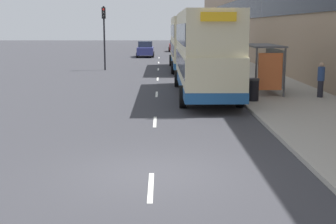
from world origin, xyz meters
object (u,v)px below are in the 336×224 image
(pedestrian_1, at_px, (234,69))
(litter_bin, at_px, (253,89))
(car_0, at_px, (176,46))
(car_1, at_px, (145,49))
(double_decker_bus_near, at_px, (205,52))
(pedestrian_at_shelter, at_px, (321,79))
(bus_shelter, at_px, (267,59))
(double_decker_bus_ahead, at_px, (187,42))
(traffic_light_far_kerb, at_px, (104,28))

(pedestrian_1, xyz_separation_m, litter_bin, (-0.29, -7.78, -0.27))
(car_0, distance_m, car_1, 12.63)
(double_decker_bus_near, bearing_deg, pedestrian_at_shelter, -14.14)
(double_decker_bus_near, xyz_separation_m, litter_bin, (2.08, -2.45, -1.62))
(bus_shelter, bearing_deg, litter_bin, -113.43)
(double_decker_bus_ahead, bearing_deg, bus_shelter, -77.05)
(double_decker_bus_near, xyz_separation_m, traffic_light_far_kerb, (-6.88, 14.64, 1.19))
(double_decker_bus_ahead, distance_m, pedestrian_at_shelter, 17.32)
(double_decker_bus_ahead, xyz_separation_m, traffic_light_far_kerb, (-6.83, -0.28, 1.19))
(litter_bin, bearing_deg, double_decker_bus_ahead, 96.97)
(pedestrian_1, bearing_deg, litter_bin, -92.13)
(bus_shelter, height_order, double_decker_bus_near, double_decker_bus_near)
(car_1, bearing_deg, traffic_light_far_kerb, 80.59)
(bus_shelter, distance_m, pedestrian_1, 5.13)
(double_decker_bus_near, distance_m, litter_bin, 3.59)
(double_decker_bus_ahead, distance_m, car_0, 28.59)
(pedestrian_1, bearing_deg, car_0, 93.71)
(double_decker_bus_near, distance_m, traffic_light_far_kerb, 16.22)
(pedestrian_1, bearing_deg, car_1, 103.85)
(car_1, xyz_separation_m, traffic_light_far_kerb, (-2.79, -16.85, 2.56))
(pedestrian_1, relative_size, litter_bin, 1.49)
(pedestrian_at_shelter, height_order, litter_bin, pedestrian_at_shelter)
(bus_shelter, distance_m, litter_bin, 3.30)
(double_decker_bus_near, distance_m, double_decker_bus_ahead, 14.92)
(car_0, xyz_separation_m, car_1, (-3.97, -11.99, 0.07))
(car_0, bearing_deg, litter_bin, -87.28)
(double_decker_bus_near, bearing_deg, car_1, 97.39)
(pedestrian_at_shelter, height_order, pedestrian_1, pedestrian_at_shelter)
(double_decker_bus_ahead, height_order, pedestrian_1, double_decker_bus_ahead)
(pedestrian_at_shelter, relative_size, litter_bin, 1.63)
(pedestrian_at_shelter, distance_m, traffic_light_far_kerb, 20.47)
(double_decker_bus_near, relative_size, car_0, 2.85)
(car_0, distance_m, pedestrian_1, 38.22)
(car_1, distance_m, litter_bin, 34.49)
(car_1, bearing_deg, bus_shelter, 103.34)
(car_1, bearing_deg, car_0, -108.34)
(litter_bin, distance_m, traffic_light_far_kerb, 19.49)
(car_1, bearing_deg, pedestrian_1, 103.85)
(litter_bin, relative_size, traffic_light_far_kerb, 0.20)
(double_decker_bus_ahead, bearing_deg, traffic_light_far_kerb, -177.66)
(bus_shelter, distance_m, traffic_light_far_kerb, 17.60)
(car_0, relative_size, traffic_light_far_kerb, 0.77)
(double_decker_bus_near, height_order, pedestrian_at_shelter, double_decker_bus_near)
(double_decker_bus_near, relative_size, double_decker_bus_ahead, 0.98)
(car_0, bearing_deg, car_1, -108.34)
(pedestrian_1, bearing_deg, bus_shelter, -79.35)
(double_decker_bus_ahead, relative_size, car_0, 2.90)
(car_0, relative_size, litter_bin, 3.78)
(double_decker_bus_ahead, relative_size, car_1, 2.55)
(pedestrian_at_shelter, bearing_deg, litter_bin, -163.54)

